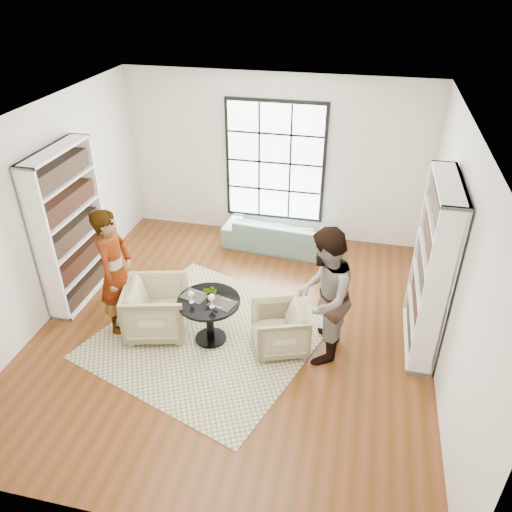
% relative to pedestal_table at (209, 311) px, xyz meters
% --- Properties ---
extents(ground, '(6.00, 6.00, 0.00)m').
position_rel_pedestal_table_xyz_m(ground, '(0.26, 0.31, -0.50)').
color(ground, brown).
extents(room_shell, '(6.00, 6.01, 6.00)m').
position_rel_pedestal_table_xyz_m(room_shell, '(0.26, 0.85, 0.76)').
color(room_shell, silver).
rests_on(room_shell, ground).
extents(rug, '(3.57, 3.57, 0.01)m').
position_rel_pedestal_table_xyz_m(rug, '(-0.04, 0.06, -0.49)').
color(rug, '#BBB08C').
rests_on(rug, ground).
extents(pedestal_table, '(0.85, 0.85, 0.68)m').
position_rel_pedestal_table_xyz_m(pedestal_table, '(0.00, 0.00, 0.00)').
color(pedestal_table, black).
rests_on(pedestal_table, ground).
extents(sofa, '(2.00, 0.93, 0.57)m').
position_rel_pedestal_table_xyz_m(sofa, '(0.43, 2.76, -0.21)').
color(sofa, slate).
rests_on(sofa, ground).
extents(armchair_left, '(1.04, 1.03, 0.79)m').
position_rel_pedestal_table_xyz_m(armchair_left, '(-0.78, 0.02, -0.10)').
color(armchair_left, '#C0BD89').
rests_on(armchair_left, ground).
extents(armchair_right, '(0.92, 0.91, 0.66)m').
position_rel_pedestal_table_xyz_m(armchair_right, '(0.96, 0.05, -0.17)').
color(armchair_right, tan).
rests_on(armchair_right, ground).
extents(person_left, '(0.47, 0.70, 1.87)m').
position_rel_pedestal_table_xyz_m(person_left, '(-1.33, 0.02, 0.44)').
color(person_left, gray).
rests_on(person_left, ground).
extents(person_right, '(0.78, 0.97, 1.89)m').
position_rel_pedestal_table_xyz_m(person_right, '(1.51, 0.05, 0.45)').
color(person_right, gray).
rests_on(person_right, ground).
extents(placemat_left, '(0.40, 0.35, 0.01)m').
position_rel_pedestal_table_xyz_m(placemat_left, '(-0.22, 0.05, 0.19)').
color(placemat_left, '#272522').
rests_on(placemat_left, pedestal_table).
extents(placemat_right, '(0.40, 0.35, 0.01)m').
position_rel_pedestal_table_xyz_m(placemat_right, '(0.20, -0.03, 0.19)').
color(placemat_right, '#272522').
rests_on(placemat_right, pedestal_table).
extents(cutlery_left, '(0.20, 0.25, 0.01)m').
position_rel_pedestal_table_xyz_m(cutlery_left, '(-0.22, 0.05, 0.20)').
color(cutlery_left, silver).
rests_on(cutlery_left, placemat_left).
extents(cutlery_right, '(0.20, 0.25, 0.01)m').
position_rel_pedestal_table_xyz_m(cutlery_right, '(0.20, -0.03, 0.20)').
color(cutlery_right, silver).
rests_on(cutlery_right, placemat_right).
extents(wine_glass_left, '(0.08, 0.08, 0.18)m').
position_rel_pedestal_table_xyz_m(wine_glass_left, '(-0.21, -0.09, 0.31)').
color(wine_glass_left, silver).
rests_on(wine_glass_left, pedestal_table).
extents(wine_glass_right, '(0.09, 0.09, 0.20)m').
position_rel_pedestal_table_xyz_m(wine_glass_right, '(0.09, -0.13, 0.33)').
color(wine_glass_right, silver).
rests_on(wine_glass_right, pedestal_table).
extents(flower_centerpiece, '(0.24, 0.22, 0.22)m').
position_rel_pedestal_table_xyz_m(flower_centerpiece, '(0.04, 0.03, 0.30)').
color(flower_centerpiece, gray).
rests_on(flower_centerpiece, pedestal_table).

